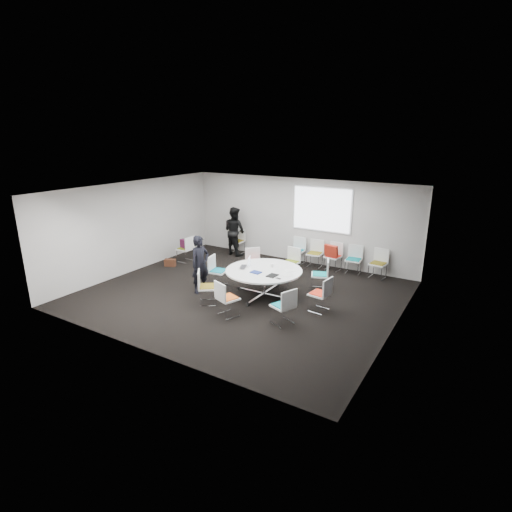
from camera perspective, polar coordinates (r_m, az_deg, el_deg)
The scene contains 31 objects.
room_shell at distance 10.40m, azimuth -1.64°, elevation 1.64°, with size 8.08×7.08×2.88m.
conference_table at distance 10.60m, azimuth 1.12°, elevation -3.06°, with size 2.03×2.03×0.73m.
projection_screen at distance 13.00m, azimuth 9.36°, elevation 6.57°, with size 1.90×0.03×1.35m, color white.
chair_ring_a at distance 9.89m, azimuth 9.10°, elevation -6.30°, with size 0.50×0.51×0.88m.
chair_ring_b at distance 11.19m, azimuth 9.11°, elevation -3.50°, with size 0.59×0.60×0.88m.
chair_ring_c at distance 12.13m, azimuth 4.95°, elevation -1.70°, with size 0.50×0.49×0.88m.
chair_ring_d at distance 12.03m, azimuth -0.27°, elevation -1.80°, with size 0.64×0.64×0.88m.
chair_ring_e at distance 11.39m, azimuth -5.43°, elevation -2.99°, with size 0.52×0.53×0.88m.
chair_ring_f at distance 10.27m, azimuth -6.98°, elevation -5.32°, with size 0.63×0.64×0.88m.
chair_ring_g at distance 9.55m, azimuth -4.11°, elevation -7.00°, with size 0.59×0.58×0.88m.
chair_ring_h at distance 9.15m, azimuth 3.90°, elevation -8.11°, with size 0.59×0.59×0.88m.
chair_back_a at distance 13.36m, azimuth 5.87°, elevation 0.05°, with size 0.47×0.46×0.88m.
chair_back_b at distance 13.11m, azimuth 8.38°, elevation -0.39°, with size 0.49×0.48×0.88m.
chair_back_c at distance 12.90m, azimuth 10.94°, elevation -0.81°, with size 0.52×0.51×0.88m.
chair_back_d at distance 12.71m, azimuth 13.72°, elevation -1.27°, with size 0.49×0.48×0.88m.
chair_back_e at distance 12.52m, azimuth 17.00°, elevation -1.81°, with size 0.51×0.50×0.88m.
chair_spare_left at distance 13.72m, azimuth -10.01°, elevation 0.31°, with size 0.46×0.47×0.88m.
chair_person_back at distance 14.50m, azimuth -2.70°, elevation 1.48°, with size 0.48×0.47×0.88m.
person_main at distance 10.86m, azimuth -7.97°, elevation -1.19°, with size 0.58×0.38×1.58m, color black.
person_back at distance 14.22m, azimuth -3.10°, elevation 3.59°, with size 0.84×0.65×1.72m, color black.
laptop at distance 10.69m, azimuth -1.58°, elevation -1.59°, with size 0.36×0.23×0.03m, color #333338.
laptop_lid at distance 10.83m, azimuth -0.98°, elevation -0.69°, with size 0.30×0.02×0.22m, color silver.
notebook_black at distance 10.08m, azimuth 2.34°, elevation -2.81°, with size 0.22×0.30×0.02m, color black.
tablet_folio at distance 10.30m, azimuth -0.01°, elevation -2.33°, with size 0.26×0.20×0.03m, color navy.
papers_right at distance 10.53m, azimuth 4.94°, elevation -2.02°, with size 0.30×0.21×0.00m, color white.
papers_front at distance 10.18m, azimuth 4.32°, elevation -2.67°, with size 0.30×0.21×0.00m, color silver.
cup at distance 10.73m, azimuth 2.30°, elevation -1.36°, with size 0.08×0.08×0.09m, color white.
phone at distance 9.90m, azimuth 3.23°, elevation -3.22°, with size 0.14×0.07×0.01m, color black.
maroon_bag at distance 13.63m, azimuth -10.13°, elevation 1.71°, with size 0.40×0.14×0.28m, color #531638.
brown_bag at distance 13.38m, azimuth -12.18°, elevation -0.94°, with size 0.36×0.16×0.24m, color #462416.
red_jacket at distance 12.58m, azimuth 10.68°, elevation 0.77°, with size 0.44×0.10×0.35m, color #A32214.
Camera 1 is at (5.54, -8.42, 4.15)m, focal length 28.00 mm.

